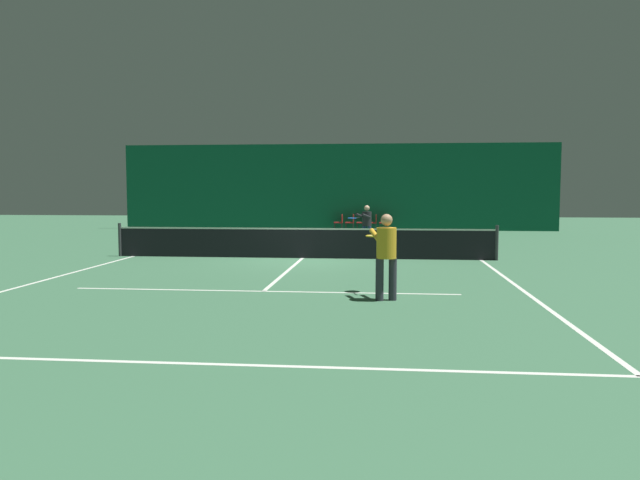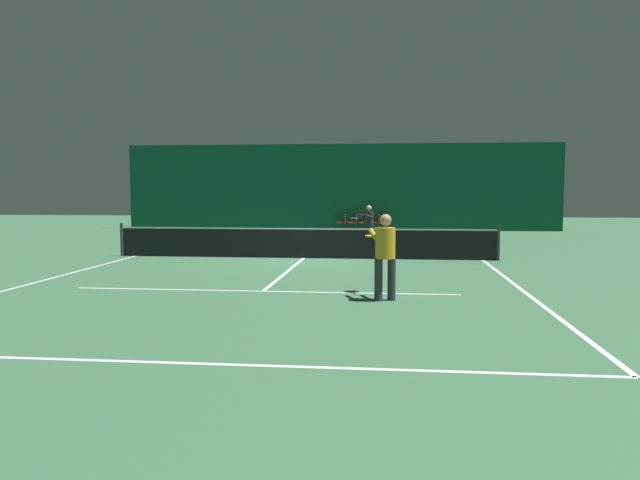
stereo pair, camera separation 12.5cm
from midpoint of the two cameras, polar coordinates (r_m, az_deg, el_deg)
name	(u,v)px [view 2 (the right image)]	position (r m, az deg, el deg)	size (l,w,h in m)	color
ground_plane	(304,258)	(19.57, -1.30, -1.67)	(60.00, 60.00, 0.00)	#386647
backdrop_curtain	(339,187)	(33.13, 1.85, 4.86)	(23.00, 0.12, 4.54)	#0F5138
court_line_baseline_far	(336,232)	(31.36, 1.58, 0.73)	(11.00, 0.10, 0.00)	silver
court_line_baseline_near	(175,363)	(8.11, -12.71, -10.90)	(11.00, 0.10, 0.00)	silver
court_line_service_far	(325,241)	(25.90, 0.57, -0.11)	(8.25, 0.10, 0.00)	silver
court_line_service_near	(263,291)	(13.31, -4.96, -4.68)	(8.25, 0.10, 0.00)	silver
court_line_sideline_left	(136,256)	(21.01, -16.34, -1.41)	(0.10, 23.80, 0.00)	silver
court_line_sideline_right	(483,260)	(19.62, 14.84, -1.80)	(0.10, 23.80, 0.00)	silver
court_line_centre	(304,258)	(19.57, -1.30, -1.66)	(0.10, 12.80, 0.00)	silver
tennis_net	(304,242)	(19.52, -1.31, -0.18)	(12.00, 0.10, 1.07)	black
player_near	(385,250)	(12.16, 6.23, -0.93)	(0.71, 1.40, 1.68)	#2D2D38
player_far	(368,222)	(23.87, 4.58, 1.63)	(1.00, 1.27, 1.54)	navy
courtside_chair_0	(343,221)	(32.61, 2.20, 1.73)	(0.44, 0.44, 0.84)	#2D2D2D
courtside_chair_1	(354,221)	(32.57, 3.24, 1.72)	(0.44, 0.44, 0.84)	#2D2D2D
courtside_chair_2	(365,221)	(32.54, 4.27, 1.71)	(0.44, 0.44, 0.84)	#2D2D2D
courtside_chair_3	(377,221)	(32.53, 5.31, 1.70)	(0.44, 0.44, 0.84)	#2D2D2D
courtside_chair_4	(388,221)	(32.52, 6.35, 1.69)	(0.44, 0.44, 0.84)	#2D2D2D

